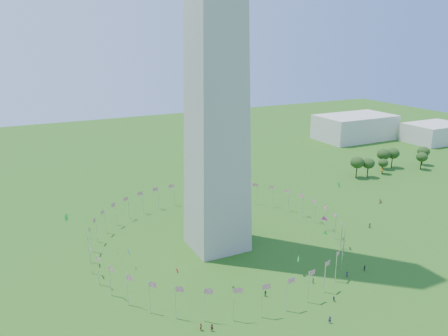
# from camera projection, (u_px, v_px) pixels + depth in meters

# --- Properties ---
(ground) EXTENTS (600.00, 600.00, 0.00)m
(ground) POSITION_uv_depth(u_px,v_px,m) (311.00, 334.00, 100.35)
(ground) COLOR #225213
(ground) RESTS_ON ground
(flag_ring) EXTENTS (80.24, 80.24, 9.00)m
(flag_ring) POSITION_uv_depth(u_px,v_px,m) (217.00, 233.00, 141.89)
(flag_ring) COLOR silver
(flag_ring) RESTS_ON ground
(gov_building_east_a) EXTENTS (50.00, 30.00, 16.00)m
(gov_building_east_a) POSITION_uv_depth(u_px,v_px,m) (355.00, 127.00, 290.73)
(gov_building_east_a) COLOR beige
(gov_building_east_a) RESTS_ON ground
(gov_building_east_b) EXTENTS (35.00, 25.00, 12.00)m
(gov_building_east_b) POSITION_uv_depth(u_px,v_px,m) (434.00, 133.00, 282.72)
(gov_building_east_b) COLOR beige
(gov_building_east_b) RESTS_ON ground
(crowd) EXTENTS (90.05, 76.93, 1.99)m
(crowd) POSITION_uv_depth(u_px,v_px,m) (344.00, 321.00, 103.68)
(crowd) COLOR black
(crowd) RESTS_ON ground
(kites_aloft) EXTENTS (108.91, 79.48, 29.13)m
(kites_aloft) POSITION_uv_depth(u_px,v_px,m) (300.00, 215.00, 121.60)
(kites_aloft) COLOR #CC2699
(kites_aloft) RESTS_ON ground
(tree_line_east) EXTENTS (53.62, 15.66, 10.50)m
(tree_line_east) POSITION_uv_depth(u_px,v_px,m) (389.00, 162.00, 221.27)
(tree_line_east) COLOR #2B4E1A
(tree_line_east) RESTS_ON ground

